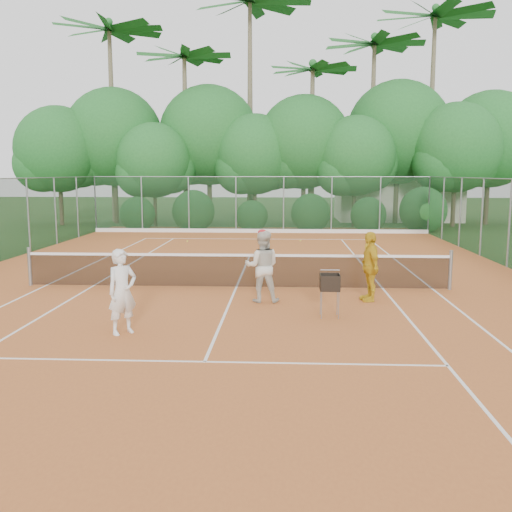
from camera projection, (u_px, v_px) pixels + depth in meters
The scene contains 14 objects.
ground at pixel (236, 288), 16.09m from camera, with size 120.00×120.00×0.00m, color #214318.
clay_court at pixel (236, 288), 16.09m from camera, with size 18.00×36.00×0.02m, color #B45F29.
club_building at pixel (396, 198), 39.14m from camera, with size 8.00×5.00×3.00m, color beige.
tennis_net at pixel (236, 270), 16.01m from camera, with size 11.97×0.10×1.10m.
player_white at pixel (122, 292), 11.37m from camera, with size 0.63×0.41×1.72m, color white.
player_center_grp at pixel (262, 266), 14.21m from camera, with size 0.87×0.68×1.83m.
player_yellow at pixel (370, 266), 14.31m from camera, with size 1.03×0.43×1.76m, color gold.
ball_hopper at pixel (330, 283), 12.71m from camera, with size 0.42×0.42×0.97m.
stray_ball_a at pixel (187, 241), 26.70m from camera, with size 0.07×0.07×0.07m, color yellow.
stray_ball_b at pixel (300, 241), 26.90m from camera, with size 0.07×0.07×0.07m, color yellow.
stray_ball_c at pixel (368, 245), 25.31m from camera, with size 0.07×0.07×0.07m, color #C9D531.
court_markings at pixel (236, 287), 16.09m from camera, with size 11.03×23.83×0.01m.
fence_back at pixel (260, 205), 30.69m from camera, with size 18.07×0.07×3.00m.
tropical_treeline at pixel (287, 142), 35.26m from camera, with size 32.10×8.49×15.03m.
Camera 1 is at (1.35, -15.74, 3.23)m, focal length 40.00 mm.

